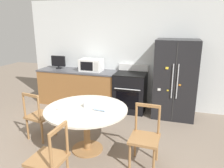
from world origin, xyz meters
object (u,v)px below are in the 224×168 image
at_px(microwave, 91,65).
at_px(countertop_tv, 58,62).
at_px(dining_chair_near, 49,159).
at_px(refrigerator, 175,79).
at_px(oven_range, 130,92).
at_px(dining_chair_right, 145,138).
at_px(dining_chair_left, 39,116).
at_px(candle_glass, 86,105).

height_order(microwave, countertop_tv, countertop_tv).
bearing_deg(dining_chair_near, countertop_tv, 30.53).
height_order(refrigerator, oven_range, refrigerator).
bearing_deg(dining_chair_right, dining_chair_near, 41.57).
bearing_deg(oven_range, refrigerator, -2.02).
distance_m(microwave, dining_chair_left, 1.96).
distance_m(dining_chair_near, dining_chair_right, 1.36).
bearing_deg(candle_glass, oven_range, 79.85).
bearing_deg(dining_chair_left, dining_chair_near, -40.92).
xyz_separation_m(dining_chair_left, dining_chair_right, (1.94, -0.20, 0.00)).
height_order(microwave, candle_glass, microwave).
bearing_deg(dining_chair_right, dining_chair_left, -4.11).
height_order(refrigerator, countertop_tv, refrigerator).
xyz_separation_m(oven_range, countertop_tv, (-1.95, 0.08, 0.61)).
height_order(dining_chair_near, dining_chair_right, same).
xyz_separation_m(oven_range, dining_chair_near, (-0.39, -2.86, -0.03)).
xyz_separation_m(refrigerator, oven_range, (-1.00, 0.04, -0.39)).
height_order(countertop_tv, candle_glass, countertop_tv).
relative_size(microwave, countertop_tv, 1.42).
relative_size(countertop_tv, dining_chair_near, 0.43).
bearing_deg(dining_chair_left, countertop_tv, 118.98).
distance_m(refrigerator, dining_chair_left, 2.91).
bearing_deg(microwave, oven_range, -2.57).
relative_size(oven_range, countertop_tv, 2.81).
relative_size(oven_range, candle_glass, 11.73).
bearing_deg(dining_chair_right, oven_range, -69.93).
bearing_deg(microwave, candle_glass, -70.27).
bearing_deg(refrigerator, dining_chair_right, -100.01).
xyz_separation_m(refrigerator, dining_chair_right, (-0.35, -1.96, -0.43)).
height_order(microwave, dining_chair_near, microwave).
bearing_deg(countertop_tv, dining_chair_right, -38.56).
relative_size(oven_range, dining_chair_right, 1.20).
height_order(oven_range, dining_chair_near, oven_range).
distance_m(dining_chair_left, dining_chair_right, 1.95).
bearing_deg(candle_glass, dining_chair_near, -93.33).
bearing_deg(dining_chair_right, microwave, -48.92).
xyz_separation_m(oven_range, candle_glass, (-0.33, -1.85, 0.31)).
bearing_deg(oven_range, microwave, 177.43).
xyz_separation_m(oven_range, microwave, (-1.01, 0.05, 0.58)).
relative_size(dining_chair_right, candle_glass, 9.80).
bearing_deg(dining_chair_near, refrigerator, -23.53).
bearing_deg(candle_glass, microwave, 109.73).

